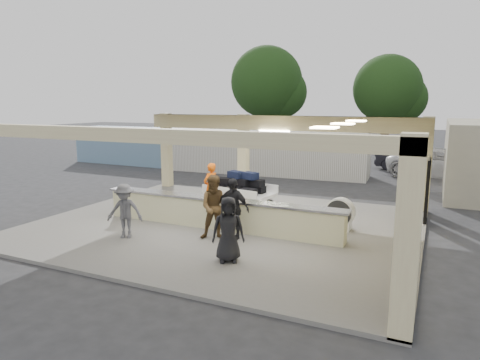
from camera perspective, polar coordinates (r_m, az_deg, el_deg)
The scene contains 16 objects.
ground at distance 14.14m, azimuth -1.98°, elevation -6.28°, with size 120.00×120.00×0.00m, color #2A2A2C.
pavilion at distance 14.31m, azimuth -0.05°, elevation -0.51°, with size 12.01×10.00×3.55m.
baggage_counter at distance 13.55m, azimuth -2.95°, elevation -4.44°, with size 8.20×0.58×0.98m.
luggage_cart at distance 15.95m, azimuth -0.04°, elevation -1.18°, with size 2.65×1.90×1.41m.
drum_fan at distance 13.76m, azimuth 13.21°, elevation -4.25°, with size 0.94×0.50×1.01m.
baggage_handler at distance 15.63m, azimuth -3.92°, elevation -0.96°, with size 0.65×0.36×1.78m, color #DB530B.
passenger_a at distance 12.40m, azimuth -3.29°, elevation -3.65°, with size 0.92×0.40×1.89m, color brown.
passenger_b at distance 12.42m, azimuth -1.00°, elevation -3.83°, with size 1.05×0.38×1.80m, color black.
passenger_c at distance 12.96m, azimuth -15.11°, elevation -4.01°, with size 1.04×0.36×1.61m, color #545459.
passenger_d at distance 10.68m, azimuth -1.59°, elevation -6.60°, with size 0.81×0.33×1.65m, color black.
car_white_a at distance 25.42m, azimuth 25.56°, elevation 1.94°, with size 2.64×5.56×1.59m, color white.
car_dark at distance 27.43m, azimuth 21.77°, elevation 2.44°, with size 1.36×3.87×1.29m, color black.
container_white at distance 24.68m, azimuth 3.30°, elevation 3.80°, with size 11.62×2.32×2.52m, color silver.
container_blue at distance 29.32m, azimuth -13.21°, elevation 4.45°, with size 9.24×2.22×2.40m, color #6C91AD.
tree_left at distance 38.83m, azimuth 4.09°, elevation 12.52°, with size 6.60×6.30×9.00m.
tree_mid at distance 38.45m, azimuth 19.53°, elevation 11.06°, with size 6.00×5.60×8.00m.
Camera 1 is at (6.14, -12.09, 4.01)m, focal length 32.00 mm.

